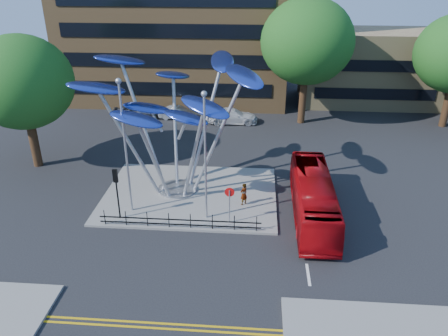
# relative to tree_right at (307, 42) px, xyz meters

# --- Properties ---
(ground) EXTENTS (120.00, 120.00, 0.00)m
(ground) POSITION_rel_tree_right_xyz_m (-8.00, -22.00, -8.04)
(ground) COLOR black
(ground) RESTS_ON ground
(traffic_island) EXTENTS (12.00, 9.00, 0.15)m
(traffic_island) POSITION_rel_tree_right_xyz_m (-9.00, -16.00, -7.96)
(traffic_island) COLOR slate
(traffic_island) RESTS_ON ground
(double_yellow_near) EXTENTS (40.00, 0.12, 0.01)m
(double_yellow_near) POSITION_rel_tree_right_xyz_m (-8.00, -28.00, -8.03)
(double_yellow_near) COLOR gold
(double_yellow_near) RESTS_ON ground
(double_yellow_far) EXTENTS (40.00, 0.12, 0.01)m
(double_yellow_far) POSITION_rel_tree_right_xyz_m (-8.00, -28.30, -8.03)
(double_yellow_far) COLOR gold
(double_yellow_far) RESTS_ON ground
(low_building_near) EXTENTS (15.00, 8.00, 8.00)m
(low_building_near) POSITION_rel_tree_right_xyz_m (8.00, 8.00, -4.04)
(low_building_near) COLOR tan
(low_building_near) RESTS_ON ground
(tree_right) EXTENTS (8.80, 8.80, 12.11)m
(tree_right) POSITION_rel_tree_right_xyz_m (0.00, 0.00, 0.00)
(tree_right) COLOR black
(tree_right) RESTS_ON ground
(tree_left) EXTENTS (7.60, 7.60, 10.32)m
(tree_left) POSITION_rel_tree_right_xyz_m (-22.00, -12.00, -1.24)
(tree_left) COLOR black
(tree_left) RESTS_ON ground
(leaf_sculpture) EXTENTS (12.72, 9.54, 9.51)m
(leaf_sculpture) POSITION_rel_tree_right_xyz_m (-10.07, -15.32, -1.16)
(leaf_sculpture) COLOR #9EA0A5
(leaf_sculpture) RESTS_ON traffic_island
(street_lamp_left) EXTENTS (0.36, 0.36, 8.80)m
(street_lamp_left) POSITION_rel_tree_right_xyz_m (-12.50, -18.50, -2.68)
(street_lamp_left) COLOR #9EA0A5
(street_lamp_left) RESTS_ON traffic_island
(street_lamp_right) EXTENTS (0.36, 0.36, 8.30)m
(street_lamp_right) POSITION_rel_tree_right_xyz_m (-7.50, -19.00, -2.94)
(street_lamp_right) COLOR #9EA0A5
(street_lamp_right) RESTS_ON traffic_island
(traffic_light_island) EXTENTS (0.28, 0.18, 3.42)m
(traffic_light_island) POSITION_rel_tree_right_xyz_m (-13.00, -19.50, -5.42)
(traffic_light_island) COLOR black
(traffic_light_island) RESTS_ON traffic_island
(no_entry_sign_island) EXTENTS (0.60, 0.10, 2.45)m
(no_entry_sign_island) POSITION_rel_tree_right_xyz_m (-6.00, -19.48, -6.22)
(no_entry_sign_island) COLOR #9EA0A5
(no_entry_sign_island) RESTS_ON traffic_island
(pedestrian_railing_front) EXTENTS (10.00, 0.06, 1.00)m
(pedestrian_railing_front) POSITION_rel_tree_right_xyz_m (-9.00, -20.30, -7.48)
(pedestrian_railing_front) COLOR black
(pedestrian_railing_front) RESTS_ON traffic_island
(red_bus) EXTENTS (2.36, 9.91, 2.76)m
(red_bus) POSITION_rel_tree_right_xyz_m (-0.75, -18.07, -6.66)
(red_bus) COLOR #9F070C
(red_bus) RESTS_ON ground
(pedestrian) EXTENTS (0.67, 0.66, 1.56)m
(pedestrian) POSITION_rel_tree_right_xyz_m (-5.20, -17.17, -7.11)
(pedestrian) COLOR gray
(pedestrian) RESTS_ON traffic_island
(parked_car_left) EXTENTS (4.72, 2.41, 1.54)m
(parked_car_left) POSITION_rel_tree_right_xyz_m (-17.15, -0.09, -7.27)
(parked_car_left) COLOR #42444A
(parked_car_left) RESTS_ON ground
(parked_car_mid) EXTENTS (3.99, 1.50, 1.30)m
(parked_car_mid) POSITION_rel_tree_right_xyz_m (-12.65, 0.12, -7.39)
(parked_car_mid) COLOR #AFB3B7
(parked_car_mid) RESTS_ON ground
(parked_car_right) EXTENTS (5.27, 2.46, 1.49)m
(parked_car_right) POSITION_rel_tree_right_xyz_m (-6.99, -0.74, -7.29)
(parked_car_right) COLOR silver
(parked_car_right) RESTS_ON ground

